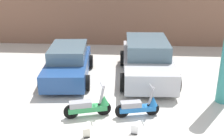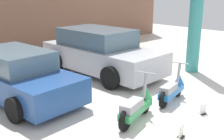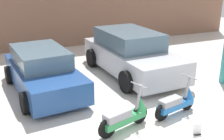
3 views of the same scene
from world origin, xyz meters
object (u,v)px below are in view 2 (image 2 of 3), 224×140
at_px(scooter_front_left, 137,105).
at_px(scooter_front_right, 173,88).
at_px(placard_near_right_scooter, 203,109).
at_px(placard_near_left_scooter, 181,132).
at_px(car_rear_left, 18,76).
at_px(car_rear_center, 101,52).
at_px(support_column_side, 196,11).

bearing_deg(scooter_front_left, scooter_front_right, -11.49).
bearing_deg(placard_near_right_scooter, placard_near_left_scooter, -169.04).
height_order(car_rear_left, car_rear_center, car_rear_center).
bearing_deg(scooter_front_left, support_column_side, 0.27).
height_order(scooter_front_right, support_column_side, support_column_side).
height_order(scooter_front_left, car_rear_center, car_rear_center).
bearing_deg(support_column_side, placard_near_right_scooter, -144.55).
height_order(scooter_front_right, placard_near_right_scooter, scooter_front_right).
xyz_separation_m(scooter_front_left, support_column_side, (4.27, 1.25, 1.73)).
height_order(car_rear_left, support_column_side, support_column_side).
xyz_separation_m(car_rear_left, car_rear_center, (3.12, 0.32, 0.10)).
xyz_separation_m(placard_near_left_scooter, placard_near_right_scooter, (1.27, 0.25, 0.00)).
bearing_deg(scooter_front_left, car_rear_center, 44.80).
bearing_deg(placard_near_right_scooter, scooter_front_left, 147.82).
bearing_deg(car_rear_center, scooter_front_left, -31.09).
xyz_separation_m(scooter_front_left, scooter_front_right, (1.48, 0.12, -0.02)).
relative_size(scooter_front_left, support_column_side, 0.33).
height_order(car_rear_left, placard_near_right_scooter, car_rear_left).
height_order(car_rear_left, placard_near_left_scooter, car_rear_left).
bearing_deg(placard_near_left_scooter, support_column_side, 29.06).
bearing_deg(support_column_side, scooter_front_left, -163.66).
bearing_deg(placard_near_left_scooter, car_rear_center, 67.94).
distance_m(car_rear_center, placard_near_right_scooter, 4.24).
bearing_deg(car_rear_left, placard_near_right_scooter, 29.44).
bearing_deg(car_rear_left, support_column_side, 67.76).
xyz_separation_m(scooter_front_right, car_rear_center, (0.37, 3.20, 0.38)).
relative_size(placard_near_left_scooter, support_column_side, 0.06).
distance_m(scooter_front_left, car_rear_center, 3.82).
height_order(scooter_front_left, placard_near_right_scooter, scooter_front_left).
relative_size(scooter_front_right, placard_near_left_scooter, 5.15).
xyz_separation_m(car_rear_center, placard_near_left_scooter, (-1.79, -4.41, -0.60)).
distance_m(placard_near_left_scooter, placard_near_right_scooter, 1.29).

